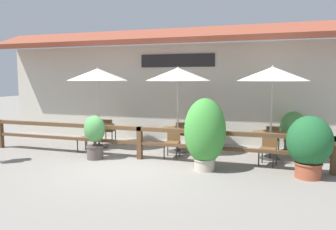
# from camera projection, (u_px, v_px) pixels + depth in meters

# --- Properties ---
(ground_plane) EXTENTS (60.00, 60.00, 0.00)m
(ground_plane) POSITION_uv_depth(u_px,v_px,m) (124.00, 168.00, 8.62)
(ground_plane) COLOR gray
(building_facade) EXTENTS (14.28, 1.49, 4.23)m
(building_facade) POSITION_uv_depth(u_px,v_px,m) (171.00, 83.00, 12.25)
(building_facade) COLOR #BCB7A8
(building_facade) RESTS_ON ground
(patio_railing) EXTENTS (10.40, 0.14, 0.95)m
(patio_railing) POSITION_uv_depth(u_px,v_px,m) (140.00, 136.00, 9.53)
(patio_railing) COLOR brown
(patio_railing) RESTS_ON ground
(patio_umbrella_near) EXTENTS (2.04, 2.04, 2.72)m
(patio_umbrella_near) POSITION_uv_depth(u_px,v_px,m) (98.00, 75.00, 11.02)
(patio_umbrella_near) COLOR #B7B2A8
(patio_umbrella_near) RESTS_ON ground
(dining_table_near) EXTENTS (1.08, 1.08, 0.77)m
(dining_table_near) POSITION_uv_depth(u_px,v_px,m) (99.00, 129.00, 11.22)
(dining_table_near) COLOR brown
(dining_table_near) RESTS_ON ground
(chair_near_streetside) EXTENTS (0.48, 0.48, 0.87)m
(chair_near_streetside) POSITION_uv_depth(u_px,v_px,m) (87.00, 136.00, 10.52)
(chair_near_streetside) COLOR brown
(chair_near_streetside) RESTS_ON ground
(chair_near_wallside) EXTENTS (0.48, 0.48, 0.87)m
(chair_near_wallside) POSITION_uv_depth(u_px,v_px,m) (108.00, 129.00, 11.96)
(chair_near_wallside) COLOR brown
(chair_near_wallside) RESTS_ON ground
(patio_umbrella_middle) EXTENTS (2.04, 2.04, 2.72)m
(patio_umbrella_middle) POSITION_uv_depth(u_px,v_px,m) (178.00, 74.00, 10.27)
(patio_umbrella_middle) COLOR #B7B2A8
(patio_umbrella_middle) RESTS_ON ground
(dining_table_middle) EXTENTS (1.08, 1.08, 0.77)m
(dining_table_middle) POSITION_uv_depth(u_px,v_px,m) (178.00, 133.00, 10.48)
(dining_table_middle) COLOR brown
(dining_table_middle) RESTS_ON ground
(chair_middle_streetside) EXTENTS (0.43, 0.43, 0.87)m
(chair_middle_streetside) POSITION_uv_depth(u_px,v_px,m) (173.00, 141.00, 9.77)
(chair_middle_streetside) COLOR brown
(chair_middle_streetside) RESTS_ON ground
(chair_middle_wallside) EXTENTS (0.44, 0.44, 0.87)m
(chair_middle_wallside) POSITION_uv_depth(u_px,v_px,m) (183.00, 133.00, 11.21)
(chair_middle_wallside) COLOR brown
(chair_middle_wallside) RESTS_ON ground
(patio_umbrella_far) EXTENTS (2.04, 2.04, 2.72)m
(patio_umbrella_far) POSITION_uv_depth(u_px,v_px,m) (273.00, 74.00, 9.38)
(patio_umbrella_far) COLOR #B7B2A8
(patio_umbrella_far) RESTS_ON ground
(dining_table_far) EXTENTS (1.08, 1.08, 0.77)m
(dining_table_far) POSITION_uv_depth(u_px,v_px,m) (270.00, 138.00, 9.58)
(dining_table_far) COLOR brown
(dining_table_far) RESTS_ON ground
(chair_far_streetside) EXTENTS (0.50, 0.50, 0.87)m
(chair_far_streetside) POSITION_uv_depth(u_px,v_px,m) (268.00, 147.00, 8.89)
(chair_far_streetside) COLOR brown
(chair_far_streetside) RESTS_ON ground
(chair_far_wallside) EXTENTS (0.47, 0.47, 0.87)m
(chair_far_wallside) POSITION_uv_depth(u_px,v_px,m) (272.00, 138.00, 10.29)
(chair_far_wallside) COLOR brown
(chair_far_wallside) RESTS_ON ground
(potted_plant_broad_leaf) EXTENTS (1.07, 0.96, 1.86)m
(potted_plant_broad_leaf) POSITION_uv_depth(u_px,v_px,m) (205.00, 133.00, 8.33)
(potted_plant_broad_leaf) COLOR #B7AD99
(potted_plant_broad_leaf) RESTS_ON ground
(potted_plant_tall_tropical) EXTENTS (0.63, 0.56, 1.28)m
(potted_plant_tall_tropical) POSITION_uv_depth(u_px,v_px,m) (95.00, 135.00, 9.53)
(potted_plant_tall_tropical) COLOR #564C47
(potted_plant_tall_tropical) RESTS_ON ground
(potted_plant_corner_fern) EXTENTS (1.05, 0.94, 1.49)m
(potted_plant_corner_fern) POSITION_uv_depth(u_px,v_px,m) (309.00, 144.00, 7.68)
(potted_plant_corner_fern) COLOR #9E4C33
(potted_plant_corner_fern) RESTS_ON ground
(potted_plant_entrance_palm) EXTENTS (0.81, 0.73, 1.30)m
(potted_plant_entrance_palm) POSITION_uv_depth(u_px,v_px,m) (293.00, 130.00, 10.56)
(potted_plant_entrance_palm) COLOR #564C47
(potted_plant_entrance_palm) RESTS_ON ground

